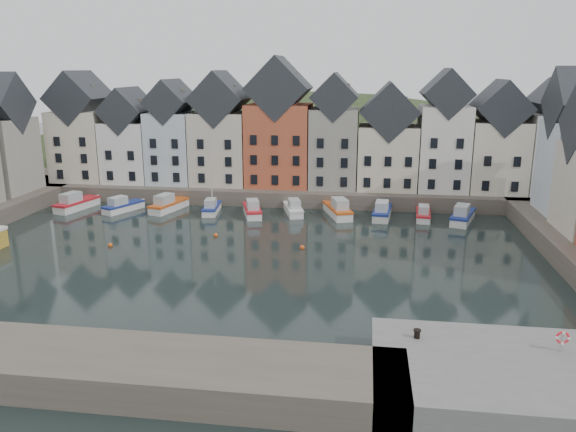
% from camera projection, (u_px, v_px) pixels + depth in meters
% --- Properties ---
extents(ground, '(260.00, 260.00, 0.00)m').
position_uv_depth(ground, '(234.00, 262.00, 53.99)').
color(ground, black).
rests_on(ground, ground).
extents(far_quay, '(90.00, 16.00, 2.00)m').
position_uv_depth(far_quay, '(281.00, 188.00, 82.46)').
color(far_quay, '#50483D').
rests_on(far_quay, ground).
extents(near_quay, '(18.00, 10.00, 2.00)m').
position_uv_depth(near_quay, '(533.00, 381.00, 31.63)').
color(near_quay, '#60605E').
rests_on(near_quay, ground).
extents(hillside, '(153.60, 70.40, 64.00)m').
position_uv_depth(hillside, '(301.00, 254.00, 112.19)').
color(hillside, '#223319').
rests_on(hillside, ground).
extents(far_terrace, '(72.37, 8.16, 17.78)m').
position_uv_depth(far_terrace, '(302.00, 136.00, 78.10)').
color(far_terrace, beige).
rests_on(far_terrace, far_quay).
extents(mooring_buoys, '(20.50, 5.50, 0.50)m').
position_uv_depth(mooring_buoys, '(209.00, 243.00, 59.59)').
color(mooring_buoys, '#CC4F18').
rests_on(mooring_buoys, ground).
extents(boat_a, '(3.64, 7.15, 2.63)m').
position_uv_depth(boat_a, '(76.00, 204.00, 73.99)').
color(boat_a, silver).
rests_on(boat_a, ground).
extents(boat_b, '(4.06, 6.14, 2.27)m').
position_uv_depth(boat_b, '(122.00, 206.00, 73.04)').
color(boat_b, silver).
rests_on(boat_b, ground).
extents(boat_c, '(3.72, 6.94, 2.55)m').
position_uv_depth(boat_c, '(168.00, 205.00, 73.35)').
color(boat_c, silver).
rests_on(boat_c, ground).
extents(boat_d, '(2.33, 5.76, 10.73)m').
position_uv_depth(boat_d, '(212.00, 208.00, 72.27)').
color(boat_d, silver).
rests_on(boat_d, ground).
extents(boat_e, '(3.64, 6.48, 2.38)m').
position_uv_depth(boat_e, '(252.00, 210.00, 70.98)').
color(boat_e, silver).
rests_on(boat_e, ground).
extents(boat_f, '(3.41, 6.22, 2.28)m').
position_uv_depth(boat_f, '(293.00, 209.00, 71.65)').
color(boat_f, silver).
rests_on(boat_f, ground).
extents(boat_g, '(4.27, 7.26, 2.66)m').
position_uv_depth(boat_g, '(338.00, 210.00, 70.67)').
color(boat_g, silver).
rests_on(boat_g, ground).
extents(boat_h, '(2.65, 6.63, 2.48)m').
position_uv_depth(boat_h, '(382.00, 212.00, 69.89)').
color(boat_h, silver).
rests_on(boat_h, ground).
extents(boat_i, '(2.12, 5.57, 2.09)m').
position_uv_depth(boat_i, '(423.00, 214.00, 69.17)').
color(boat_i, silver).
rests_on(boat_i, ground).
extents(boat_j, '(4.00, 6.91, 2.53)m').
position_uv_depth(boat_j, '(462.00, 216.00, 67.79)').
color(boat_j, silver).
rests_on(boat_j, ground).
extents(mooring_bollard, '(0.48, 0.48, 0.56)m').
position_uv_depth(mooring_bollard, '(417.00, 333.00, 34.46)').
color(mooring_bollard, black).
rests_on(mooring_bollard, near_quay).
extents(life_ring_post, '(0.80, 0.17, 1.30)m').
position_uv_depth(life_ring_post, '(563.00, 338.00, 32.66)').
color(life_ring_post, gray).
rests_on(life_ring_post, near_quay).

